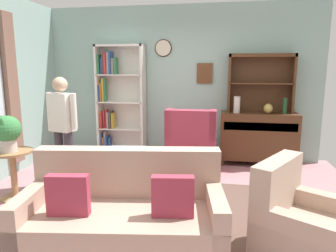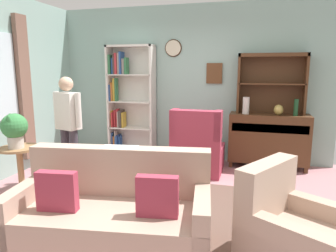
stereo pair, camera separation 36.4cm
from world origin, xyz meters
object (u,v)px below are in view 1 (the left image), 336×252
Objects in this scene: vase_round at (268,109)px; plant_stand at (13,169)px; couch_floral at (124,217)px; armchair_floral at (303,230)px; person_reading at (62,125)px; vase_tall at (237,105)px; wingback_chair at (192,149)px; potted_plant_large at (7,131)px; sideboard at (258,136)px; bookshelf at (117,101)px; sideboard_hutch at (261,75)px; bottle_wine at (285,106)px.

plant_stand is at bearing -149.33° from vase_round.
armchair_floral is (1.59, 0.09, -0.02)m from couch_floral.
person_reading reaches higher than vase_round.
wingback_chair is at bearing -143.16° from vase_tall.
potted_plant_large reaches higher than wingback_chair.
armchair_floral is 1.64× the size of plant_stand.
potted_plant_large is (-3.34, 0.70, 0.62)m from armchair_floral.
vase_tall reaches higher than sideboard.
bookshelf is 2.72m from vase_round.
couch_floral reaches higher than plant_stand.
sideboard_hutch is at bearing 0.50° from bookshelf.
bookshelf is 2.65m from sideboard.
wingback_chair is 2.29× the size of potted_plant_large.
bookshelf is at bearing 176.78° from vase_round.
person_reading is at bearing -152.57° from vase_round.
vase_tall reaches higher than armchair_floral.
sideboard is 1.06m from sideboard_hutch.
bookshelf is 1.99× the size of armchair_floral.
sideboard is at bearing -1.91° from bookshelf.
bottle_wine reaches higher than armchair_floral.
person_reading is (-3.19, -1.50, -0.15)m from bottle_wine.
armchair_floral is (0.09, -2.94, -1.27)m from sideboard_hutch.
potted_plant_large reaches higher than armchair_floral.
vase_tall is 0.62× the size of potted_plant_large.
armchair_floral reaches higher than plant_stand.
vase_tall is at bearing 32.02° from person_reading.
bottle_wine reaches higher than potted_plant_large.
vase_tall is at bearing 68.70° from couch_floral.
bookshelf reaches higher than couch_floral.
vase_tall is at bearing 35.52° from potted_plant_large.
sideboard_hutch is 0.67m from bottle_wine.
bookshelf reaches higher than bottle_wine.
bookshelf is 7.69× the size of bottle_wine.
sideboard is at bearing 11.63° from vase_tall.
vase_tall reaches higher than plant_stand.
couch_floral is 1.81× the size of wingback_chair.
sideboard_hutch is 1.77m from wingback_chair.
bottle_wine is at bearing 29.19° from potted_plant_large.
sideboard is 1.23× the size of armchair_floral.
sideboard_hutch is at bearing 31.21° from person_reading.
sideboard_hutch is 0.66m from vase_tall.
couch_floral is at bearing -45.45° from person_reading.
vase_round is (0.13, -0.18, -0.55)m from sideboard_hutch.
person_reading is (-2.41, -1.51, -0.15)m from vase_tall.
sideboard_hutch is 6.47× the size of vase_round.
vase_round is at bearing 175.05° from bottle_wine.
person_reading is at bearing -147.98° from vase_tall.
person_reading reaches higher than wingback_chair.
person_reading is (0.45, 0.49, 0.51)m from plant_stand.
sideboard reaches higher than armchair_floral.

